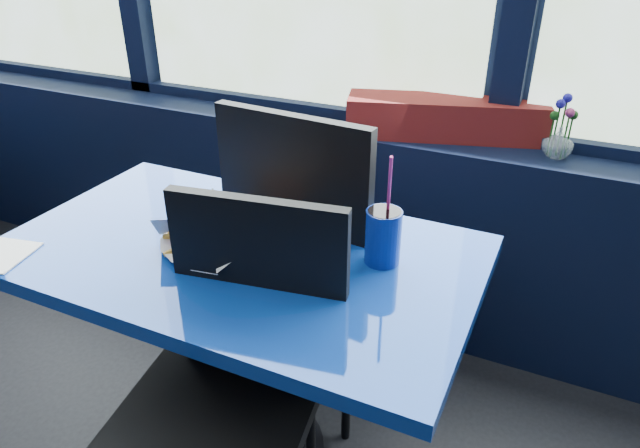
{
  "coord_description": "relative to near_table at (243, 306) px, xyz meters",
  "views": [
    {
      "loc": [
        1.01,
        0.97,
        1.49
      ],
      "look_at": [
        0.54,
        1.98,
        0.89
      ],
      "focal_mm": 32.0,
      "sensor_mm": 36.0,
      "label": 1
    }
  ],
  "objects": [
    {
      "name": "chair_near_back",
      "position": [
        0.06,
        0.31,
        0.04
      ],
      "size": [
        0.52,
        0.52,
        1.06
      ],
      "rotation": [
        0.0,
        0.0,
        3.06
      ],
      "color": "black",
      "rests_on": "ground"
    },
    {
      "name": "near_table",
      "position": [
        0.0,
        0.0,
        0.0
      ],
      "size": [
        1.2,
        0.7,
        0.75
      ],
      "color": "black",
      "rests_on": "ground"
    },
    {
      "name": "food_basket",
      "position": [
        -0.02,
        -0.02,
        0.22
      ],
      "size": [
        0.33,
        0.32,
        0.11
      ],
      "rotation": [
        0.0,
        0.0,
        0.13
      ],
      "color": "#AD150B",
      "rests_on": "near_table"
    },
    {
      "name": "soda_cup",
      "position": [
        0.35,
        0.1,
        0.25
      ],
      "size": [
        0.09,
        0.09,
        0.29
      ],
      "rotation": [
        0.0,
        0.0,
        -0.21
      ],
      "color": "navy",
      "rests_on": "near_table"
    },
    {
      "name": "chair_near_front",
      "position": [
        0.11,
        -0.23,
        -0.01
      ],
      "size": [
        0.5,
        0.5,
        0.97
      ],
      "rotation": [
        0.0,
        0.0,
        0.16
      ],
      "color": "black",
      "rests_on": "ground"
    },
    {
      "name": "ketchup_bottle",
      "position": [
        0.12,
        0.27,
        0.28
      ],
      "size": [
        0.06,
        0.06,
        0.23
      ],
      "color": "#AD150B",
      "rests_on": "near_table"
    },
    {
      "name": "window_sill",
      "position": [
        -0.3,
        0.87,
        -0.17
      ],
      "size": [
        5.0,
        0.26,
        0.8
      ],
      "primitive_type": "cube",
      "color": "black",
      "rests_on": "ground"
    },
    {
      "name": "flower_vase",
      "position": [
        0.67,
        0.86,
        0.29
      ],
      "size": [
        0.1,
        0.11,
        0.21
      ],
      "rotation": [
        0.0,
        0.0,
        -0.04
      ],
      "color": "silver",
      "rests_on": "window_sill"
    },
    {
      "name": "planter_box",
      "position": [
        0.29,
        0.9,
        0.3
      ],
      "size": [
        0.7,
        0.36,
        0.14
      ],
      "primitive_type": "cube",
      "rotation": [
        0.0,
        0.0,
        0.29
      ],
      "color": "maroon",
      "rests_on": "window_sill"
    }
  ]
}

